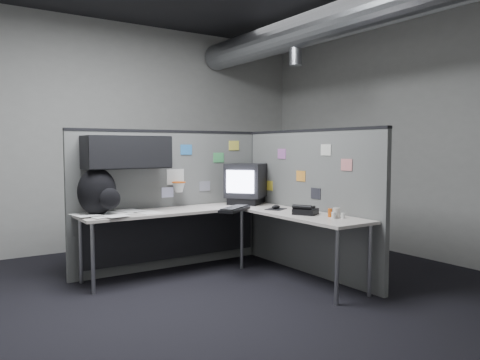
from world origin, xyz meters
TOP-DOWN VIEW (x-y plane):
  - room at (0.56, 0.00)m, footprint 5.62×5.62m
  - partition_back at (-0.25, 1.23)m, footprint 2.44×0.42m
  - partition_right at (1.10, 0.22)m, footprint 0.07×2.23m
  - desk at (0.15, 0.70)m, footprint 2.31×2.11m
  - monitor at (0.78, 1.00)m, footprint 0.61×0.61m
  - keyboard at (0.31, 0.53)m, footprint 0.51×0.41m
  - mouse at (0.77, 0.38)m, footprint 0.28×0.26m
  - phone at (0.77, -0.11)m, footprint 0.29×0.30m
  - bottles at (0.86, -0.44)m, footprint 0.14×0.18m
  - cup at (0.88, -0.45)m, footprint 0.09×0.09m
  - papers at (-0.86, 0.98)m, footprint 0.91×0.63m
  - backpack at (-1.03, 1.03)m, footprint 0.45×0.40m

SIDE VIEW (x-z plane):
  - desk at x=0.15m, z-range 0.25..0.98m
  - papers at x=-0.86m, z-range 0.73..0.75m
  - mouse at x=0.77m, z-range 0.72..0.77m
  - keyboard at x=0.31m, z-range 0.73..0.77m
  - bottles at x=0.86m, z-range 0.72..0.81m
  - phone at x=0.77m, z-range 0.72..0.82m
  - cup at x=0.88m, z-range 0.73..0.83m
  - partition_right at x=1.10m, z-range 0.00..1.63m
  - backpack at x=-1.03m, z-range 0.72..1.21m
  - monitor at x=0.78m, z-range 0.74..1.23m
  - partition_back at x=-0.25m, z-range 0.18..1.81m
  - room at x=0.56m, z-range 0.49..3.71m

